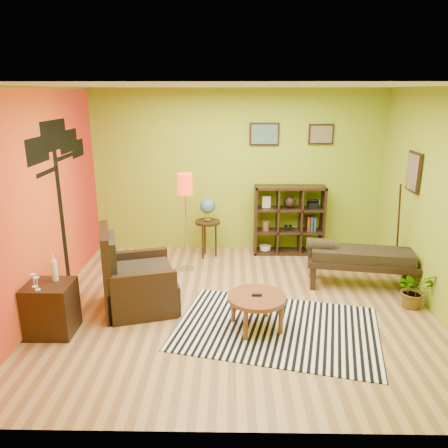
{
  "coord_description": "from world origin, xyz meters",
  "views": [
    {
      "loc": [
        -0.1,
        -5.24,
        2.74
      ],
      "look_at": [
        -0.2,
        0.3,
        1.05
      ],
      "focal_mm": 35.0,
      "sensor_mm": 36.0,
      "label": 1
    }
  ],
  "objects_px": {
    "cube_shelf": "(290,220)",
    "floor_lamp": "(185,193)",
    "side_cabinet": "(51,308)",
    "bench": "(358,257)",
    "potted_plant": "(413,293)",
    "armchair": "(135,284)",
    "globe_table": "(208,212)",
    "coffee_table": "(257,300)"
  },
  "relations": [
    {
      "from": "cube_shelf",
      "to": "floor_lamp",
      "type": "bearing_deg",
      "value": -154.7
    },
    {
      "from": "side_cabinet",
      "to": "bench",
      "type": "relative_size",
      "value": 0.59
    },
    {
      "from": "potted_plant",
      "to": "side_cabinet",
      "type": "bearing_deg",
      "value": -170.98
    },
    {
      "from": "floor_lamp",
      "to": "bench",
      "type": "relative_size",
      "value": 0.98
    },
    {
      "from": "floor_lamp",
      "to": "cube_shelf",
      "type": "bearing_deg",
      "value": 25.3
    },
    {
      "from": "armchair",
      "to": "bench",
      "type": "height_order",
      "value": "armchair"
    },
    {
      "from": "armchair",
      "to": "globe_table",
      "type": "relative_size",
      "value": 1.08
    },
    {
      "from": "bench",
      "to": "floor_lamp",
      "type": "bearing_deg",
      "value": 167.38
    },
    {
      "from": "armchair",
      "to": "cube_shelf",
      "type": "xyz_separation_m",
      "value": [
        2.26,
        2.08,
        0.27
      ]
    },
    {
      "from": "globe_table",
      "to": "cube_shelf",
      "type": "xyz_separation_m",
      "value": [
        1.41,
        0.2,
        -0.19
      ]
    },
    {
      "from": "globe_table",
      "to": "potted_plant",
      "type": "relative_size",
      "value": 2.07
    },
    {
      "from": "coffee_table",
      "to": "cube_shelf",
      "type": "distance_m",
      "value": 2.69
    },
    {
      "from": "side_cabinet",
      "to": "potted_plant",
      "type": "bearing_deg",
      "value": 9.02
    },
    {
      "from": "potted_plant",
      "to": "globe_table",
      "type": "bearing_deg",
      "value": 147.11
    },
    {
      "from": "side_cabinet",
      "to": "cube_shelf",
      "type": "height_order",
      "value": "cube_shelf"
    },
    {
      "from": "armchair",
      "to": "globe_table",
      "type": "distance_m",
      "value": 2.11
    },
    {
      "from": "side_cabinet",
      "to": "coffee_table",
      "type": "bearing_deg",
      "value": 3.25
    },
    {
      "from": "floor_lamp",
      "to": "potted_plant",
      "type": "bearing_deg",
      "value": -21.11
    },
    {
      "from": "coffee_table",
      "to": "side_cabinet",
      "type": "xyz_separation_m",
      "value": [
        -2.41,
        -0.14,
        -0.05
      ]
    },
    {
      "from": "armchair",
      "to": "side_cabinet",
      "type": "distance_m",
      "value": 1.07
    },
    {
      "from": "coffee_table",
      "to": "cube_shelf",
      "type": "xyz_separation_m",
      "value": [
        0.71,
        2.59,
        0.23
      ]
    },
    {
      "from": "floor_lamp",
      "to": "cube_shelf",
      "type": "relative_size",
      "value": 1.3
    },
    {
      "from": "floor_lamp",
      "to": "potted_plant",
      "type": "height_order",
      "value": "floor_lamp"
    },
    {
      "from": "bench",
      "to": "side_cabinet",
      "type": "bearing_deg",
      "value": -161.13
    },
    {
      "from": "globe_table",
      "to": "floor_lamp",
      "type": "bearing_deg",
      "value": -116.2
    },
    {
      "from": "floor_lamp",
      "to": "globe_table",
      "type": "distance_m",
      "value": 0.83
    },
    {
      "from": "cube_shelf",
      "to": "potted_plant",
      "type": "height_order",
      "value": "cube_shelf"
    },
    {
      "from": "side_cabinet",
      "to": "potted_plant",
      "type": "relative_size",
      "value": 1.87
    },
    {
      "from": "bench",
      "to": "potted_plant",
      "type": "bearing_deg",
      "value": -48.01
    },
    {
      "from": "floor_lamp",
      "to": "globe_table",
      "type": "xyz_separation_m",
      "value": [
        0.3,
        0.61,
        -0.48
      ]
    },
    {
      "from": "bench",
      "to": "coffee_table",
      "type": "bearing_deg",
      "value": -141.65
    },
    {
      "from": "armchair",
      "to": "bench",
      "type": "bearing_deg",
      "value": 12.79
    },
    {
      "from": "side_cabinet",
      "to": "floor_lamp",
      "type": "height_order",
      "value": "floor_lamp"
    },
    {
      "from": "coffee_table",
      "to": "floor_lamp",
      "type": "height_order",
      "value": "floor_lamp"
    },
    {
      "from": "coffee_table",
      "to": "armchair",
      "type": "bearing_deg",
      "value": 161.9
    },
    {
      "from": "globe_table",
      "to": "potted_plant",
      "type": "distance_m",
      "value": 3.39
    },
    {
      "from": "globe_table",
      "to": "cube_shelf",
      "type": "bearing_deg",
      "value": 7.98
    },
    {
      "from": "coffee_table",
      "to": "bench",
      "type": "bearing_deg",
      "value": 38.35
    },
    {
      "from": "potted_plant",
      "to": "floor_lamp",
      "type": "bearing_deg",
      "value": 158.89
    },
    {
      "from": "globe_table",
      "to": "armchair",
      "type": "bearing_deg",
      "value": -114.29
    },
    {
      "from": "globe_table",
      "to": "bench",
      "type": "xyz_separation_m",
      "value": [
        2.23,
        -1.18,
        -0.34
      ]
    },
    {
      "from": "globe_table",
      "to": "potted_plant",
      "type": "height_order",
      "value": "globe_table"
    }
  ]
}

